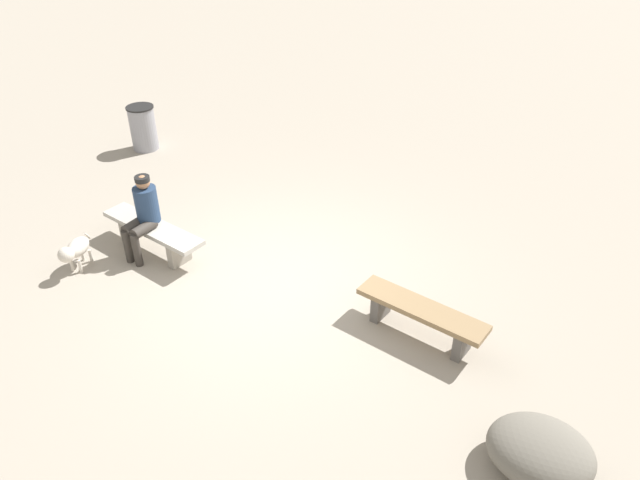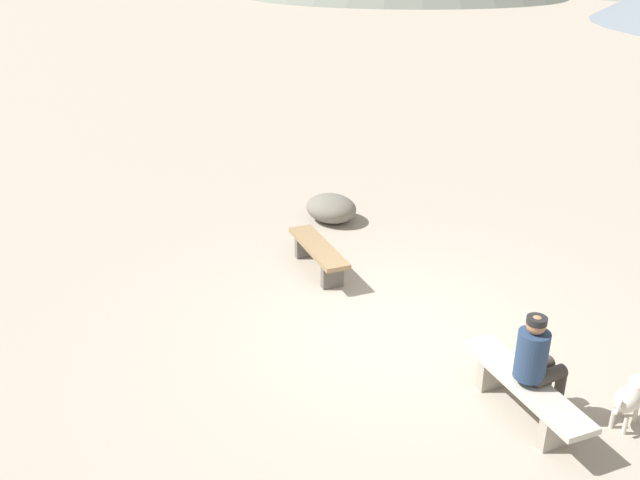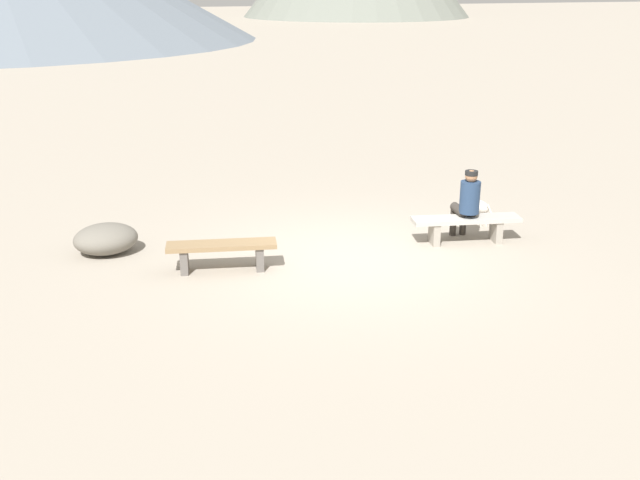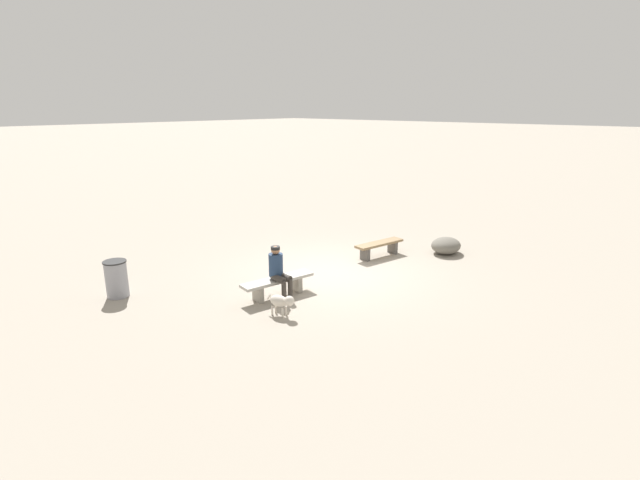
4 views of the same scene
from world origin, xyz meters
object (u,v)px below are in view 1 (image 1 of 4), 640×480
Objects in this scene: bench_right at (153,232)px; boulder at (540,451)px; seated_person at (143,212)px; trash_bin at (143,128)px; bench_left at (421,314)px; dog at (75,250)px.

boulder reaches higher than bench_right.
seated_person is at bearing 73.39° from bench_right.
trash_bin is (2.41, -2.82, -0.26)m from seated_person.
seated_person is at bearing 11.76° from bench_left.
dog reaches higher than bench_right.
bench_left and bench_right have the same top height.
boulder is (-5.59, 1.34, -0.08)m from bench_right.
trash_bin is (2.45, -2.74, 0.11)m from bench_right.
seated_person is at bearing -12.59° from boulder.
seated_person is 1.05m from dog.
dog is 0.67× the size of boulder.
trash_bin is 9.02m from boulder.
bench_left is at bearing 156.69° from trash_bin.
trash_bin is at bearing -36.98° from bench_right.
boulder is at bearing 151.85° from bench_left.
dog is 0.78× the size of trash_bin.
trash_bin is (1.78, -3.58, 0.11)m from dog.
trash_bin is at bearing -165.60° from dog.
bench_left is 4.07m from seated_person.
seated_person is at bearing 130.50° from trash_bin.
trash_bin is at bearing -12.10° from bench_left.
bench_right is at bearing 131.80° from trash_bin.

